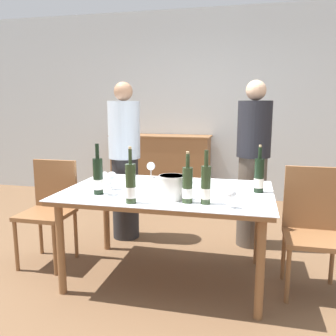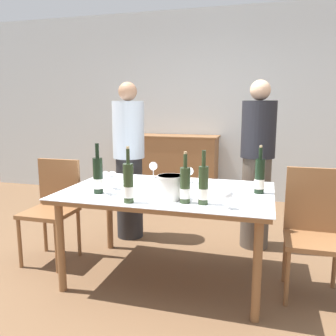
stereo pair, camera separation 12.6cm
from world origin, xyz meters
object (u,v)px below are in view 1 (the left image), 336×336
(wine_glass_1, at_px, (188,172))
(wine_glass_3, at_px, (151,167))
(ice_bucket, at_px, (172,187))
(wine_glass_4, at_px, (231,195))
(person_guest_left, at_px, (253,165))
(wine_bottle_0, at_px, (187,186))
(wine_bottle_1, at_px, (98,177))
(wine_glass_5, at_px, (107,185))
(wine_bottle_4, at_px, (206,186))
(wine_glass_0, at_px, (112,177))
(wine_bottle_2, at_px, (259,176))
(wine_glass_2, at_px, (105,177))
(wine_bottle_3, at_px, (131,185))
(dining_table, at_px, (168,198))
(chair_right_end, at_px, (312,222))
(sideboard_cabinet, at_px, (161,167))
(person_host, at_px, (125,162))
(chair_left_end, at_px, (50,204))

(wine_glass_1, height_order, wine_glass_3, wine_glass_3)
(ice_bucket, relative_size, wine_glass_1, 1.38)
(wine_glass_4, distance_m, person_guest_left, 1.29)
(wine_bottle_0, height_order, wine_glass_1, wine_bottle_0)
(wine_bottle_1, bearing_deg, wine_glass_5, -22.50)
(wine_bottle_4, relative_size, wine_glass_0, 2.55)
(wine_bottle_2, bearing_deg, wine_glass_2, -174.27)
(wine_glass_2, bearing_deg, wine_glass_3, 59.86)
(wine_bottle_1, distance_m, wine_glass_4, 1.02)
(wine_bottle_3, distance_m, wine_bottle_4, 0.52)
(wine_bottle_4, distance_m, wine_glass_3, 0.97)
(dining_table, height_order, wine_bottle_4, wine_bottle_4)
(wine_glass_1, relative_size, wine_glass_2, 1.04)
(wine_bottle_1, xyz_separation_m, chair_right_end, (1.61, 0.34, -0.35))
(wine_glass_4, bearing_deg, chair_right_end, 39.02)
(wine_bottle_0, distance_m, wine_glass_1, 0.65)
(wine_glass_0, bearing_deg, wine_glass_5, -77.25)
(wine_bottle_0, xyz_separation_m, wine_glass_1, (-0.11, 0.64, -0.02))
(wine_bottle_1, relative_size, wine_glass_1, 2.82)
(sideboard_cabinet, bearing_deg, wine_glass_2, -86.39)
(wine_bottle_4, height_order, wine_glass_3, wine_bottle_4)
(wine_glass_2, distance_m, person_guest_left, 1.50)
(wine_glass_2, distance_m, chair_right_end, 1.68)
(dining_table, distance_m, wine_bottle_3, 0.50)
(wine_glass_2, relative_size, person_host, 0.08)
(wine_glass_5, bearing_deg, wine_glass_4, -6.94)
(chair_left_end, bearing_deg, wine_glass_2, -11.09)
(wine_bottle_1, height_order, wine_glass_1, wine_bottle_1)
(wine_glass_2, height_order, wine_glass_4, same)
(wine_glass_5, height_order, person_guest_left, person_guest_left)
(wine_bottle_2, xyz_separation_m, wine_glass_0, (-1.15, -0.18, -0.03))
(sideboard_cabinet, distance_m, wine_bottle_4, 2.99)
(dining_table, xyz_separation_m, ice_bucket, (0.09, -0.26, 0.16))
(wine_glass_1, relative_size, wine_glass_5, 1.10)
(chair_right_end, bearing_deg, sideboard_cabinet, 127.40)
(wine_bottle_3, distance_m, chair_left_end, 1.13)
(wine_bottle_2, height_order, wine_glass_1, wine_bottle_2)
(wine_glass_2, bearing_deg, wine_bottle_4, -18.83)
(wine_bottle_1, bearing_deg, ice_bucket, -1.62)
(wine_bottle_0, relative_size, wine_bottle_4, 0.96)
(dining_table, bearing_deg, wine_glass_2, -176.71)
(dining_table, bearing_deg, wine_glass_0, -168.99)
(chair_left_end, bearing_deg, ice_bucket, -15.97)
(wine_bottle_3, height_order, person_host, person_host)
(wine_bottle_3, xyz_separation_m, wine_glass_2, (-0.36, 0.40, -0.04))
(sideboard_cabinet, relative_size, ice_bucket, 7.88)
(chair_left_end, distance_m, person_host, 0.90)
(wine_glass_2, height_order, chair_right_end, chair_right_end)
(wine_bottle_4, xyz_separation_m, person_guest_left, (0.32, 1.21, -0.05))
(wine_glass_4, distance_m, wine_glass_5, 0.92)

